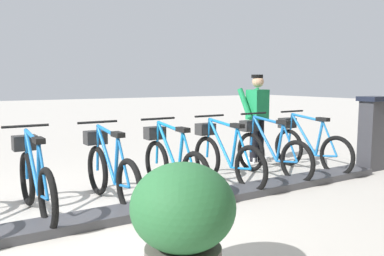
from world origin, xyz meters
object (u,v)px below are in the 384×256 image
(bike_docked_3, at_px, (172,162))
(planter_bush, at_px, (183,222))
(bike_docked_4, at_px, (110,170))
(bike_docked_1, at_px, (269,150))
(bike_docked_2, at_px, (224,156))
(worker_near_rack, at_px, (257,115))
(bike_docked_0, at_px, (308,146))
(payment_kiosk, at_px, (373,132))
(bike_docked_5, at_px, (35,179))

(bike_docked_3, bearing_deg, planter_bush, 152.63)
(bike_docked_4, bearing_deg, bike_docked_1, -90.00)
(bike_docked_1, distance_m, bike_docked_3, 1.80)
(bike_docked_1, xyz_separation_m, bike_docked_2, (0.00, 0.90, 0.00))
(worker_near_rack, relative_size, planter_bush, 1.71)
(bike_docked_0, height_order, worker_near_rack, worker_near_rack)
(bike_docked_1, height_order, bike_docked_2, same)
(payment_kiosk, xyz_separation_m, planter_bush, (-1.82, 4.89, -0.12))
(bike_docked_0, bearing_deg, payment_kiosk, -120.79)
(bike_docked_5, bearing_deg, bike_docked_4, -90.00)
(bike_docked_5, relative_size, worker_near_rack, 1.04)
(bike_docked_0, distance_m, planter_bush, 4.61)
(bike_docked_3, distance_m, bike_docked_5, 1.80)
(payment_kiosk, distance_m, bike_docked_3, 3.71)
(bike_docked_1, relative_size, bike_docked_2, 1.00)
(bike_docked_2, distance_m, bike_docked_4, 1.80)
(bike_docked_5, bearing_deg, planter_bush, -166.80)
(bike_docked_1, distance_m, planter_bush, 3.87)
(bike_docked_4, height_order, bike_docked_5, same)
(bike_docked_3, height_order, planter_bush, bike_docked_3)
(bike_docked_3, relative_size, worker_near_rack, 1.04)
(bike_docked_1, distance_m, bike_docked_5, 3.60)
(bike_docked_5, distance_m, worker_near_rack, 4.38)
(bike_docked_4, bearing_deg, bike_docked_2, -90.00)
(bike_docked_1, relative_size, worker_near_rack, 1.04)
(bike_docked_0, xyz_separation_m, bike_docked_3, (0.00, 2.70, 0.00))
(bike_docked_5, height_order, planter_bush, bike_docked_5)
(bike_docked_0, xyz_separation_m, bike_docked_4, (0.00, 3.60, 0.00))
(bike_docked_2, relative_size, bike_docked_3, 1.00)
(bike_docked_0, bearing_deg, planter_bush, 121.28)
(bike_docked_2, bearing_deg, bike_docked_0, -90.00)
(payment_kiosk, height_order, planter_bush, payment_kiosk)
(bike_docked_4, bearing_deg, planter_bush, 171.94)
(bike_docked_0, distance_m, bike_docked_3, 2.70)
(planter_bush, bearing_deg, bike_docked_1, -51.78)
(bike_docked_4, bearing_deg, bike_docked_0, -90.00)
(bike_docked_4, bearing_deg, bike_docked_3, -90.00)
(bike_docked_3, bearing_deg, bike_docked_1, -90.00)
(payment_kiosk, distance_m, planter_bush, 5.22)
(worker_near_rack, bearing_deg, planter_bush, 133.06)
(payment_kiosk, relative_size, bike_docked_4, 0.74)
(bike_docked_0, xyz_separation_m, bike_docked_2, (0.00, 1.80, 0.00))
(payment_kiosk, bearing_deg, bike_docked_5, 84.02)
(bike_docked_0, bearing_deg, bike_docked_3, 90.00)
(bike_docked_4, xyz_separation_m, planter_bush, (-2.39, 0.34, 0.11))
(bike_docked_3, distance_m, planter_bush, 2.69)
(bike_docked_0, height_order, bike_docked_3, same)
(bike_docked_3, bearing_deg, worker_near_rack, -66.94)
(payment_kiosk, distance_m, bike_docked_5, 5.49)
(bike_docked_0, relative_size, bike_docked_3, 1.00)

